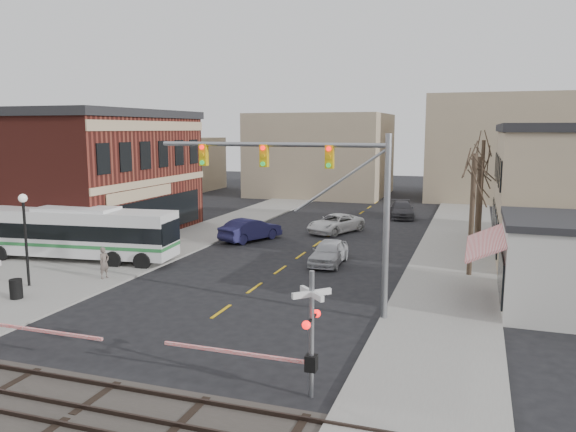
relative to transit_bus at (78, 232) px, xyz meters
The scene contains 19 objects.
ground 15.24m from the transit_bus, 32.70° to the right, with size 160.00×160.00×0.00m, color black.
sidewalk_west 12.39m from the transit_bus, 74.72° to the left, with size 5.00×60.00×0.12m, color gray.
sidewalk_east 25.24m from the transit_bus, 28.02° to the left, with size 5.00×60.00×0.12m, color gray.
ballast_strip 20.66m from the transit_bus, 51.79° to the right, with size 160.00×5.00×0.06m, color #332D28.
rail_tracks 20.65m from the transit_bus, 51.79° to the right, with size 160.00×3.91×0.14m.
tree_east_a 23.60m from the transit_bus, ahead, with size 0.28×0.28×6.75m.
tree_east_b 25.54m from the transit_bus, 22.67° to the left, with size 0.28×0.28×6.30m.
tree_east_c 29.74m from the transit_bus, 36.92° to the left, with size 0.28×0.28×7.20m.
transit_bus is the anchor object (origin of this frame).
traffic_signal_mast 18.12m from the transit_bus, 16.16° to the right, with size 10.70×0.30×8.00m.
rr_crossing_east 22.42m from the transit_bus, 34.48° to the right, with size 5.60×1.36×4.00m.
street_lamp 6.34m from the transit_bus, 74.77° to the right, with size 0.44×0.44×4.80m.
trash_bin 8.40m from the transit_bus, 70.97° to the right, with size 0.60×0.60×0.94m, color black.
car_a 15.65m from the transit_bus, 15.52° to the left, with size 1.78×4.41×1.50m, color #B5B5BA.
car_b 12.19m from the transit_bus, 50.50° to the left, with size 1.74×5.00×1.65m, color #1D1C47.
car_c 19.47m from the transit_bus, 48.57° to the left, with size 2.42×5.25×1.46m, color silver.
car_d 29.35m from the transit_bus, 54.90° to the left, with size 2.09×5.14×1.49m, color #3F3E43.
pedestrian_near 5.60m from the transit_bus, 37.39° to the right, with size 0.63×0.41×1.72m, color #655750.
pedestrian_far 3.03m from the transit_bus, 11.93° to the right, with size 0.91×0.71×1.86m, color #343359.
Camera 1 is at (10.73, -20.13, 8.18)m, focal length 35.00 mm.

